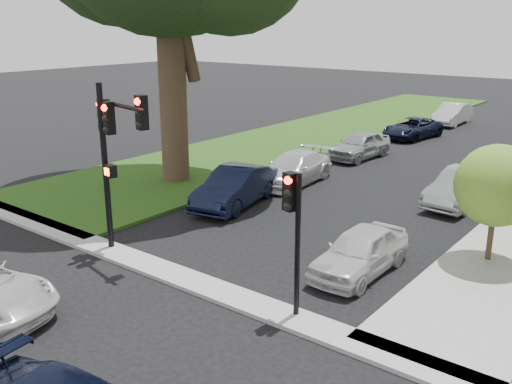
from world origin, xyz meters
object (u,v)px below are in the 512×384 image
Objects in this scene: car_parked_2 at (497,171)px; car_parked_6 at (294,168)px; car_parked_8 at (412,128)px; car_parked_9 at (452,114)px; traffic_signal_main at (113,139)px; car_parked_0 at (360,251)px; car_parked_1 at (462,188)px; traffic_signal_secondary at (293,218)px; car_parked_5 at (235,187)px; car_parked_7 at (360,145)px; small_tree_a at (497,186)px.

car_parked_6 is (-7.54, -4.96, -0.09)m from car_parked_2.
car_parked_9 is (0.19, 6.49, 0.10)m from car_parked_8.
traffic_signal_main is 1.35× the size of car_parked_0.
traffic_signal_main is at bearing -116.75° from car_parked_1.
car_parked_8 is 6.50m from car_parked_9.
car_parked_6 is at bearing 124.11° from traffic_signal_secondary.
car_parked_5 reaches higher than car_parked_1.
car_parked_7 is 7.02m from car_parked_8.
car_parked_1 is 0.94× the size of car_parked_5.
car_parked_7 is (-6.93, 16.53, -1.89)m from traffic_signal_secondary.
car_parked_7 is 0.95× the size of car_parked_9.
traffic_signal_secondary reaches higher than car_parked_7.
traffic_signal_secondary is 3.89m from car_parked_0.
car_parked_6 is (-0.02, 4.18, -0.08)m from car_parked_5.
car_parked_9 is at bearing 96.16° from car_parked_8.
small_tree_a reaches higher than car_parked_7.
car_parked_8 is at bearing 125.24° from car_parked_1.
car_parked_5 is (-7.15, -5.68, 0.05)m from car_parked_1.
small_tree_a is 4.54m from car_parked_0.
car_parked_8 is at bearing 119.88° from small_tree_a.
traffic_signal_secondary is 15.31m from car_parked_2.
car_parked_1 is 3.48m from car_parked_2.
car_parked_1 is at bearing -50.90° from car_parked_8.
car_parked_8 is at bearing 106.40° from traffic_signal_secondary.
car_parked_7 is at bearing 150.16° from car_parked_1.
car_parked_0 is 8.36m from car_parked_1.
car_parked_5 reaches higher than car_parked_0.
car_parked_2 is 1.20× the size of car_parked_5.
car_parked_1 is 1.03× the size of car_parked_7.
car_parked_1 is 0.98× the size of car_parked_9.
small_tree_a is 19.75m from car_parked_8.
car_parked_2 reaches higher than car_parked_9.
car_parked_2 is 1.17× the size of car_parked_6.
car_parked_2 is at bearing 87.81° from car_parked_1.
car_parked_2 reaches higher than car_parked_5.
small_tree_a reaches higher than car_parked_2.
car_parked_5 is at bearing -90.95° from car_parked_9.
traffic_signal_secondary is 0.94× the size of car_parked_0.
car_parked_2 is at bearing 38.93° from car_parked_5.
small_tree_a is 0.86× the size of car_parked_7.
car_parked_6 is 19.82m from car_parked_9.
car_parked_2 is at bearing -6.09° from car_parked_7.
car_parked_2 is 1.23× the size of car_parked_8.
traffic_signal_main reaches higher than car_parked_7.
small_tree_a reaches higher than car_parked_1.
car_parked_9 reaches higher than car_parked_6.
traffic_signal_main is 1.25× the size of car_parked_7.
car_parked_0 is at bearing -131.55° from small_tree_a.
car_parked_1 is 19.60m from car_parked_9.
traffic_signal_main is at bearing -81.60° from car_parked_8.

